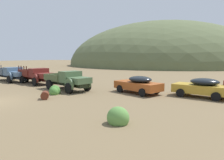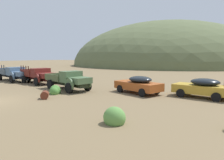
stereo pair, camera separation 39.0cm
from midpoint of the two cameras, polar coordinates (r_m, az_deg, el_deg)
The scene contains 9 objects.
hill_center at distance 83.72m, azimuth 14.53°, elevation 3.99°, with size 71.36×68.96×32.77m, color #56603D.
truck_chalk_blue at distance 30.53m, azimuth -24.80°, elevation 1.59°, with size 6.81×3.35×2.16m.
truck_oxblood at distance 26.51m, azimuth -18.77°, elevation 1.18°, with size 6.02×3.49×2.16m.
truck_weathered_green at distance 20.43m, azimuth -10.79°, elevation -0.10°, with size 5.89×3.35×1.89m.
car_oxide_orange at distance 18.78m, azimuth 7.46°, elevation -1.13°, with size 4.93×3.16×1.57m.
car_mustard at distance 18.16m, azimuth 23.59°, elevation -1.87°, with size 4.69×2.48×1.57m.
oil_drum_foreground at distance 16.95m, azimuth -17.41°, elevation -3.94°, with size 1.02×1.02×0.60m.
bush_front_left at distance 10.33m, azimuth 1.94°, elevation -10.44°, with size 1.14×1.03×1.09m.
bush_between_trucks at distance 18.97m, azimuth -14.91°, elevation -2.97°, with size 1.18×1.18×0.99m.
Camera 2 is at (15.31, -7.69, 3.27)m, focal length 33.18 mm.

